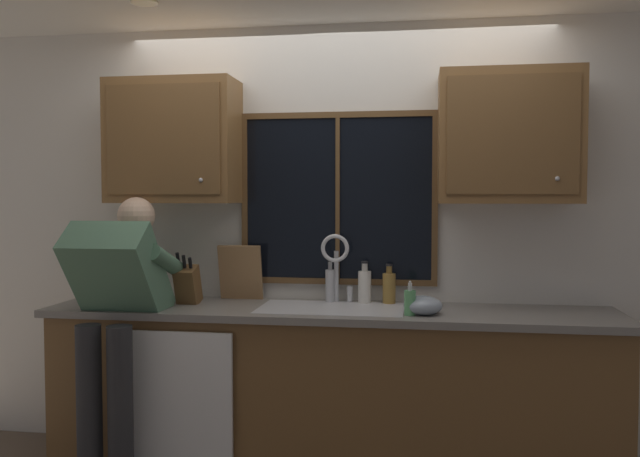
{
  "coord_description": "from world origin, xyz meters",
  "views": [
    {
      "loc": [
        0.5,
        -3.87,
        1.54
      ],
      "look_at": [
        -0.05,
        -0.3,
        1.36
      ],
      "focal_mm": 36.82,
      "sensor_mm": 36.0,
      "label": 1
    }
  ],
  "objects_px": {
    "knife_block": "(188,285)",
    "cutting_board": "(240,273)",
    "soap_dispenser": "(410,302)",
    "bottle_tall_clear": "(389,287)",
    "bottle_amber_small": "(330,285)",
    "person_standing": "(118,306)",
    "bottle_green_glass": "(365,286)",
    "mixing_bowl": "(423,305)"
  },
  "relations": [
    {
      "from": "cutting_board",
      "to": "bottle_green_glass",
      "type": "bearing_deg",
      "value": -1.19
    },
    {
      "from": "knife_block",
      "to": "soap_dispenser",
      "type": "distance_m",
      "value": 1.28
    },
    {
      "from": "soap_dispenser",
      "to": "bottle_tall_clear",
      "type": "distance_m",
      "value": 0.38
    },
    {
      "from": "soap_dispenser",
      "to": "bottle_amber_small",
      "type": "xyz_separation_m",
      "value": [
        -0.47,
        0.36,
        0.03
      ]
    },
    {
      "from": "mixing_bowl",
      "to": "bottle_tall_clear",
      "type": "relative_size",
      "value": 0.88
    },
    {
      "from": "person_standing",
      "to": "cutting_board",
      "type": "relative_size",
      "value": 4.61
    },
    {
      "from": "bottle_tall_clear",
      "to": "bottle_green_glass",
      "type": "bearing_deg",
      "value": -176.77
    },
    {
      "from": "cutting_board",
      "to": "bottle_tall_clear",
      "type": "height_order",
      "value": "cutting_board"
    },
    {
      "from": "mixing_bowl",
      "to": "bottle_tall_clear",
      "type": "distance_m",
      "value": 0.37
    },
    {
      "from": "soap_dispenser",
      "to": "mixing_bowl",
      "type": "bearing_deg",
      "value": 33.5
    },
    {
      "from": "cutting_board",
      "to": "mixing_bowl",
      "type": "xyz_separation_m",
      "value": [
        1.08,
        -0.32,
        -0.12
      ]
    },
    {
      "from": "bottle_green_glass",
      "to": "soap_dispenser",
      "type": "bearing_deg",
      "value": -52.89
    },
    {
      "from": "bottle_green_glass",
      "to": "bottle_amber_small",
      "type": "bearing_deg",
      "value": 178.84
    },
    {
      "from": "cutting_board",
      "to": "soap_dispenser",
      "type": "height_order",
      "value": "cutting_board"
    },
    {
      "from": "soap_dispenser",
      "to": "bottle_green_glass",
      "type": "bearing_deg",
      "value": 127.11
    },
    {
      "from": "person_standing",
      "to": "knife_block",
      "type": "relative_size",
      "value": 4.77
    },
    {
      "from": "bottle_tall_clear",
      "to": "bottle_amber_small",
      "type": "height_order",
      "value": "bottle_amber_small"
    },
    {
      "from": "knife_block",
      "to": "bottle_green_glass",
      "type": "relative_size",
      "value": 1.32
    },
    {
      "from": "soap_dispenser",
      "to": "person_standing",
      "type": "bearing_deg",
      "value": -174.51
    },
    {
      "from": "knife_block",
      "to": "bottle_green_glass",
      "type": "bearing_deg",
      "value": 10.5
    },
    {
      "from": "knife_block",
      "to": "cutting_board",
      "type": "bearing_deg",
      "value": 38.14
    },
    {
      "from": "soap_dispenser",
      "to": "bottle_tall_clear",
      "type": "xyz_separation_m",
      "value": [
        -0.13,
        0.36,
        0.03
      ]
    },
    {
      "from": "knife_block",
      "to": "bottle_green_glass",
      "type": "xyz_separation_m",
      "value": [
        1.0,
        0.19,
        -0.01
      ]
    },
    {
      "from": "mixing_bowl",
      "to": "bottle_tall_clear",
      "type": "xyz_separation_m",
      "value": [
        -0.19,
        0.32,
        0.05
      ]
    },
    {
      "from": "cutting_board",
      "to": "mixing_bowl",
      "type": "bearing_deg",
      "value": -16.68
    },
    {
      "from": "knife_block",
      "to": "bottle_amber_small",
      "type": "xyz_separation_m",
      "value": [
        0.8,
        0.19,
        -0.01
      ]
    },
    {
      "from": "mixing_bowl",
      "to": "soap_dispenser",
      "type": "distance_m",
      "value": 0.08
    },
    {
      "from": "bottle_tall_clear",
      "to": "bottle_amber_small",
      "type": "bearing_deg",
      "value": -179.35
    },
    {
      "from": "person_standing",
      "to": "mixing_bowl",
      "type": "relative_size",
      "value": 7.59
    },
    {
      "from": "bottle_amber_small",
      "to": "bottle_green_glass",
      "type": "bearing_deg",
      "value": -1.16
    },
    {
      "from": "bottle_green_glass",
      "to": "bottle_amber_small",
      "type": "relative_size",
      "value": 0.98
    },
    {
      "from": "knife_block",
      "to": "cutting_board",
      "type": "relative_size",
      "value": 0.96
    },
    {
      "from": "cutting_board",
      "to": "bottle_tall_clear",
      "type": "distance_m",
      "value": 0.89
    },
    {
      "from": "mixing_bowl",
      "to": "bottle_green_glass",
      "type": "height_order",
      "value": "bottle_green_glass"
    },
    {
      "from": "knife_block",
      "to": "mixing_bowl",
      "type": "height_order",
      "value": "knife_block"
    },
    {
      "from": "soap_dispenser",
      "to": "bottle_amber_small",
      "type": "relative_size",
      "value": 0.73
    },
    {
      "from": "person_standing",
      "to": "soap_dispenser",
      "type": "bearing_deg",
      "value": 5.49
    },
    {
      "from": "knife_block",
      "to": "bottle_green_glass",
      "type": "height_order",
      "value": "knife_block"
    },
    {
      "from": "mixing_bowl",
      "to": "bottle_tall_clear",
      "type": "height_order",
      "value": "bottle_tall_clear"
    },
    {
      "from": "person_standing",
      "to": "bottle_green_glass",
      "type": "xyz_separation_m",
      "value": [
        1.28,
        0.5,
        0.07
      ]
    },
    {
      "from": "soap_dispenser",
      "to": "bottle_green_glass",
      "type": "distance_m",
      "value": 0.44
    },
    {
      "from": "mixing_bowl",
      "to": "bottle_green_glass",
      "type": "bearing_deg",
      "value": 137.27
    }
  ]
}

